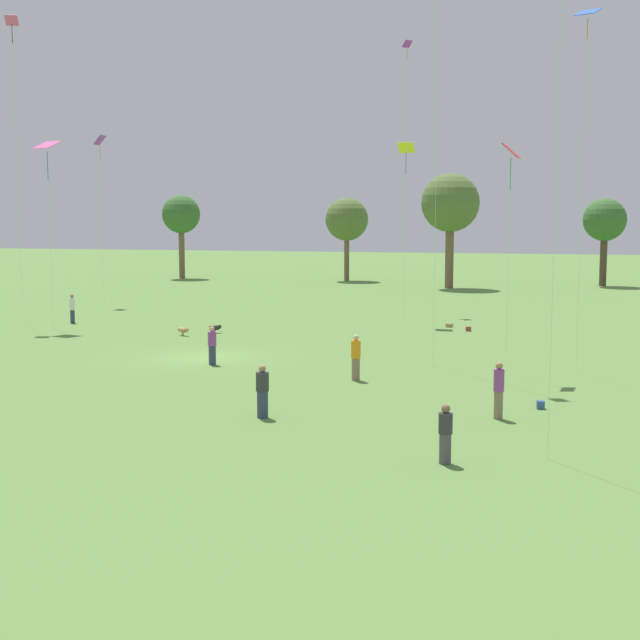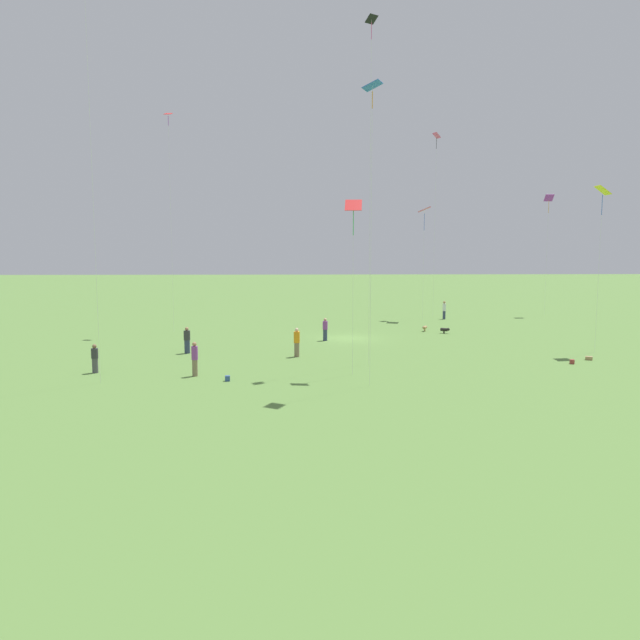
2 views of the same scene
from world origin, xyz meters
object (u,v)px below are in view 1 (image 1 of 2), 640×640
at_px(person_1, 499,390).
at_px(person_4, 356,358).
at_px(person_2, 72,308).
at_px(kite_6, 406,154).
at_px(kite_1, 100,147).
at_px(dog_0, 184,330).
at_px(kite_8, 47,149).
at_px(picnic_bag_0, 541,405).
at_px(picnic_bag_1, 449,325).
at_px(person_0, 445,434).
at_px(kite_7, 511,159).
at_px(kite_0, 407,73).
at_px(kite_2, 13,45).
at_px(dog_1, 216,328).
at_px(person_3, 212,346).
at_px(picnic_bag_2, 468,329).
at_px(person_5, 262,392).
at_px(kite_9, 587,31).

height_order(person_1, person_4, person_1).
relative_size(person_2, kite_6, 0.16).
bearing_deg(kite_1, dog_0, 85.92).
bearing_deg(kite_6, person_1, 151.65).
distance_m(kite_8, picnic_bag_0, 34.21).
relative_size(person_4, picnic_bag_0, 6.43).
bearing_deg(picnic_bag_1, person_0, -83.97).
bearing_deg(picnic_bag_0, kite_7, 102.64).
bearing_deg(kite_1, person_4, 89.53).
xyz_separation_m(person_1, person_2, (-27.06, 20.00, -0.04)).
height_order(kite_0, kite_8, kite_0).
bearing_deg(kite_1, kite_6, 121.60).
distance_m(person_2, kite_0, 27.81).
relative_size(person_4, kite_2, 0.10).
xyz_separation_m(person_0, person_1, (1.08, 5.76, 0.15)).
bearing_deg(kite_6, dog_1, 85.98).
height_order(person_3, kite_0, kite_0).
distance_m(dog_1, picnic_bag_0, 23.96).
bearing_deg(picnic_bag_2, kite_6, 141.29).
bearing_deg(kite_8, kite_1, 165.80).
bearing_deg(person_5, picnic_bag_1, 102.19).
distance_m(kite_9, dog_1, 25.20).
height_order(person_0, dog_1, person_0).
height_order(kite_9, picnic_bag_1, kite_9).
distance_m(picnic_bag_0, picnic_bag_2, 20.75).
xyz_separation_m(person_1, picnic_bag_0, (1.33, 1.92, -0.82)).
bearing_deg(person_1, picnic_bag_2, -93.12).
height_order(person_4, picnic_bag_0, person_4).
xyz_separation_m(person_2, kite_7, (26.88, -11.34, 8.01)).
relative_size(person_0, picnic_bag_2, 5.26).
relative_size(person_0, picnic_bag_1, 3.23).
bearing_deg(kite_7, person_3, 146.60).
height_order(person_0, person_2, person_2).
xyz_separation_m(person_3, dog_0, (-5.06, 8.60, -0.54)).
bearing_deg(person_3, person_5, -87.20).
xyz_separation_m(person_5, dog_1, (-9.17, 19.46, -0.55)).
bearing_deg(dog_1, person_1, -16.26).
xyz_separation_m(person_2, kite_9, (29.75, -10.70, 13.11)).
bearing_deg(person_0, person_3, 8.41).
bearing_deg(person_3, person_0, -75.64).
height_order(person_1, picnic_bag_0, person_1).
xyz_separation_m(person_1, kite_7, (-0.18, 8.66, 7.97)).
xyz_separation_m(person_1, kite_8, (-27.12, 17.86, 9.52)).
xyz_separation_m(person_0, kite_1, (-30.00, 37.38, 10.86)).
xyz_separation_m(kite_9, picnic_bag_0, (-1.36, -7.38, -13.89)).
relative_size(person_5, picnic_bag_1, 3.49).
height_order(kite_1, picnic_bag_1, kite_1).
distance_m(kite_0, kite_2, 25.92).
distance_m(person_1, kite_7, 11.77).
xyz_separation_m(person_3, kite_2, (-17.24, 11.91, 15.99)).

